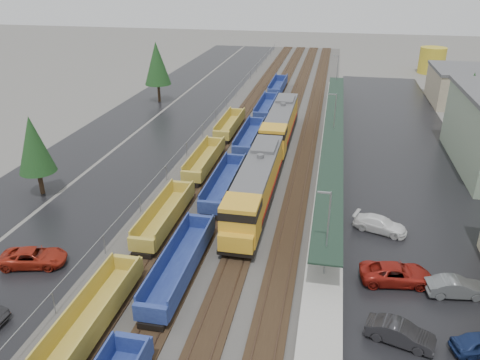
% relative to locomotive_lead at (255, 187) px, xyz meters
% --- Properties ---
extents(ballast_strip, '(20.00, 160.00, 0.08)m').
position_rel_locomotive_lead_xyz_m(ballast_strip, '(-2.00, 29.00, -2.56)').
color(ballast_strip, '#302D2B').
rests_on(ballast_strip, ground).
extents(trackbed, '(14.60, 160.00, 0.22)m').
position_rel_locomotive_lead_xyz_m(trackbed, '(-2.00, 29.00, -2.44)').
color(trackbed, black).
rests_on(trackbed, ground).
extents(west_parking_lot, '(10.00, 160.00, 0.02)m').
position_rel_locomotive_lead_xyz_m(west_parking_lot, '(-17.00, 29.00, -2.59)').
color(west_parking_lot, black).
rests_on(west_parking_lot, ground).
extents(west_road, '(9.00, 160.00, 0.02)m').
position_rel_locomotive_lead_xyz_m(west_road, '(-27.00, 29.00, -2.59)').
color(west_road, black).
rests_on(west_road, ground).
extents(east_commuter_lot, '(16.00, 100.00, 0.02)m').
position_rel_locomotive_lead_xyz_m(east_commuter_lot, '(17.00, 19.00, -2.59)').
color(east_commuter_lot, black).
rests_on(east_commuter_lot, ground).
extents(station_platform, '(3.00, 80.00, 8.00)m').
position_rel_locomotive_lead_xyz_m(station_platform, '(7.50, 19.01, -1.86)').
color(station_platform, '#9E9B93').
rests_on(station_platform, ground).
extents(chainlink_fence, '(0.08, 160.04, 2.02)m').
position_rel_locomotive_lead_xyz_m(chainlink_fence, '(-11.50, 27.44, -0.99)').
color(chainlink_fence, gray).
rests_on(chainlink_fence, ground).
extents(distant_hills, '(301.00, 140.00, 25.20)m').
position_rel_locomotive_lead_xyz_m(distant_hills, '(42.79, 179.68, -2.60)').
color(distant_hills, '#4D5D49').
rests_on(distant_hills, ground).
extents(tree_west_near, '(3.96, 3.96, 9.00)m').
position_rel_locomotive_lead_xyz_m(tree_west_near, '(-24.00, -1.00, 3.22)').
color(tree_west_near, '#332316').
rests_on(tree_west_near, ground).
extents(tree_west_far, '(4.84, 4.84, 11.00)m').
position_rel_locomotive_lead_xyz_m(tree_west_far, '(-25.00, 39.00, 4.53)').
color(tree_west_far, '#332316').
rests_on(tree_west_far, ground).
extents(tree_east, '(4.40, 4.40, 10.00)m').
position_rel_locomotive_lead_xyz_m(tree_east, '(26.00, 27.00, 3.87)').
color(tree_east, '#332316').
rests_on(tree_east, ground).
extents(locomotive_lead, '(3.30, 21.75, 4.92)m').
position_rel_locomotive_lead_xyz_m(locomotive_lead, '(0.00, 0.00, 0.00)').
color(locomotive_lead, black).
rests_on(locomotive_lead, ground).
extents(locomotive_trail, '(3.30, 21.75, 4.92)m').
position_rel_locomotive_lead_xyz_m(locomotive_trail, '(0.00, 21.00, 0.00)').
color(locomotive_trail, black).
rests_on(locomotive_trail, ground).
extents(well_string_yellow, '(2.44, 85.30, 2.17)m').
position_rel_locomotive_lead_xyz_m(well_string_yellow, '(-8.00, -12.42, -1.50)').
color(well_string_yellow, '#A9922F').
rests_on(well_string_yellow, ground).
extents(well_string_blue, '(2.51, 108.66, 2.23)m').
position_rel_locomotive_lead_xyz_m(well_string_blue, '(-4.00, 3.15, -1.47)').
color(well_string_blue, navy).
rests_on(well_string_blue, ground).
extents(storage_tank, '(6.02, 6.02, 6.02)m').
position_rel_locomotive_lead_xyz_m(storage_tank, '(29.41, 76.58, 0.41)').
color(storage_tank, gold).
rests_on(storage_tank, ground).
extents(parked_car_west_c, '(3.71, 5.89, 1.51)m').
position_rel_locomotive_lead_xyz_m(parked_car_west_c, '(-16.72, -13.65, -1.84)').
color(parked_car_west_c, maroon).
rests_on(parked_car_west_c, ground).
extents(parked_car_east_a, '(2.80, 4.83, 1.51)m').
position_rel_locomotive_lead_xyz_m(parked_car_east_a, '(12.78, -16.88, -1.85)').
color(parked_car_east_a, black).
rests_on(parked_car_east_a, ground).
extents(parked_car_east_b, '(3.36, 6.00, 1.58)m').
position_rel_locomotive_lead_xyz_m(parked_car_east_b, '(13.18, -10.03, -1.81)').
color(parked_car_east_b, maroon).
rests_on(parked_car_east_b, ground).
extents(parked_car_east_c, '(3.58, 5.46, 1.47)m').
position_rel_locomotive_lead_xyz_m(parked_car_east_c, '(12.48, -2.04, -1.86)').
color(parked_car_east_c, white).
rests_on(parked_car_east_c, ground).
extents(parked_car_east_e, '(2.23, 4.74, 1.50)m').
position_rel_locomotive_lead_xyz_m(parked_car_east_e, '(17.54, -10.88, -1.85)').
color(parked_car_east_e, '#55585A').
rests_on(parked_car_east_e, ground).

